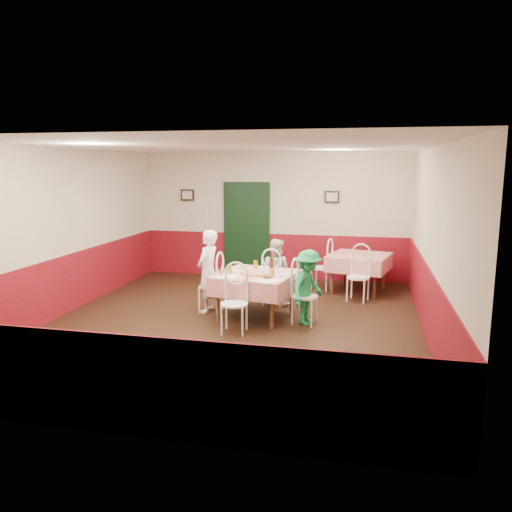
% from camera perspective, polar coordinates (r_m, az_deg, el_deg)
% --- Properties ---
extents(floor, '(7.00, 7.00, 0.00)m').
position_cam_1_polar(floor, '(8.14, -2.63, -7.72)').
color(floor, black).
rests_on(floor, ground).
extents(ceiling, '(7.00, 7.00, 0.00)m').
position_cam_1_polar(ceiling, '(7.75, -2.80, 12.37)').
color(ceiling, white).
rests_on(ceiling, back_wall).
extents(back_wall, '(6.00, 0.10, 2.80)m').
position_cam_1_polar(back_wall, '(11.22, 1.97, 4.58)').
color(back_wall, beige).
rests_on(back_wall, ground).
extents(front_wall, '(6.00, 0.10, 2.80)m').
position_cam_1_polar(front_wall, '(4.60, -14.18, -4.10)').
color(front_wall, beige).
rests_on(front_wall, ground).
extents(left_wall, '(0.10, 7.00, 2.80)m').
position_cam_1_polar(left_wall, '(9.08, -21.34, 2.52)').
color(left_wall, beige).
rests_on(left_wall, ground).
extents(right_wall, '(0.10, 7.00, 2.80)m').
position_cam_1_polar(right_wall, '(7.62, 19.63, 1.26)').
color(right_wall, beige).
rests_on(right_wall, ground).
extents(wainscot_back, '(6.00, 0.03, 1.00)m').
position_cam_1_polar(wainscot_back, '(11.33, 1.93, 0.04)').
color(wainscot_back, maroon).
rests_on(wainscot_back, ground).
extents(wainscot_front, '(6.00, 0.03, 1.00)m').
position_cam_1_polar(wainscot_front, '(4.91, -13.62, -14.28)').
color(wainscot_front, maroon).
rests_on(wainscot_front, ground).
extents(wainscot_left, '(0.03, 7.00, 1.00)m').
position_cam_1_polar(wainscot_left, '(9.22, -20.89, -3.03)').
color(wainscot_left, maroon).
rests_on(wainscot_left, ground).
extents(wainscot_right, '(0.03, 7.00, 1.00)m').
position_cam_1_polar(wainscot_right, '(7.80, 19.12, -5.28)').
color(wainscot_right, maroon).
rests_on(wainscot_right, ground).
extents(door, '(0.96, 0.06, 2.10)m').
position_cam_1_polar(door, '(11.33, -1.08, 2.86)').
color(door, black).
rests_on(door, ground).
extents(picture_left, '(0.32, 0.03, 0.26)m').
position_cam_1_polar(picture_left, '(11.66, -7.84, 6.93)').
color(picture_left, black).
rests_on(picture_left, back_wall).
extents(picture_right, '(0.32, 0.03, 0.26)m').
position_cam_1_polar(picture_right, '(10.97, 8.67, 6.70)').
color(picture_right, black).
rests_on(picture_right, back_wall).
extents(thermostat, '(0.10, 0.03, 0.10)m').
position_cam_1_polar(thermostat, '(11.65, -7.34, 5.21)').
color(thermostat, white).
rests_on(thermostat, back_wall).
extents(main_table, '(1.42, 1.42, 0.77)m').
position_cam_1_polar(main_table, '(8.36, 0.00, -4.56)').
color(main_table, red).
rests_on(main_table, ground).
extents(second_table, '(1.35, 1.35, 0.77)m').
position_cam_1_polar(second_table, '(10.29, 11.66, -1.94)').
color(second_table, red).
rests_on(second_table, ground).
extents(chair_left, '(0.44, 0.44, 0.90)m').
position_cam_1_polar(chair_left, '(8.70, -5.17, -3.50)').
color(chair_left, white).
rests_on(chair_left, ground).
extents(chair_right, '(0.48, 0.48, 0.90)m').
position_cam_1_polar(chair_right, '(8.06, 5.59, -4.63)').
color(chair_right, white).
rests_on(chair_right, ground).
extents(chair_far, '(0.47, 0.47, 0.90)m').
position_cam_1_polar(chair_far, '(9.10, 2.09, -2.83)').
color(chair_far, white).
rests_on(chair_far, ground).
extents(chair_near, '(0.44, 0.44, 0.90)m').
position_cam_1_polar(chair_near, '(7.59, -2.52, -5.52)').
color(chair_near, white).
rests_on(chair_near, ground).
extents(chair_second_a, '(0.51, 0.51, 0.90)m').
position_cam_1_polar(chair_second_a, '(10.30, 7.50, -1.36)').
color(chair_second_a, white).
rests_on(chair_second_a, ground).
extents(chair_second_b, '(0.51, 0.51, 0.90)m').
position_cam_1_polar(chair_second_b, '(9.54, 11.60, -2.44)').
color(chair_second_b, white).
rests_on(chair_second_b, ground).
extents(pizza, '(0.57, 0.57, 0.03)m').
position_cam_1_polar(pizza, '(8.22, 0.07, -1.93)').
color(pizza, '#B74723').
rests_on(pizza, main_table).
extents(plate_left, '(0.29, 0.29, 0.01)m').
position_cam_1_polar(plate_left, '(8.43, -2.55, -1.70)').
color(plate_left, white).
rests_on(plate_left, main_table).
extents(plate_right, '(0.29, 0.29, 0.01)m').
position_cam_1_polar(plate_right, '(8.12, 2.93, -2.17)').
color(plate_right, white).
rests_on(plate_right, main_table).
extents(plate_far, '(0.29, 0.29, 0.01)m').
position_cam_1_polar(plate_far, '(8.63, 1.17, -1.40)').
color(plate_far, white).
rests_on(plate_far, main_table).
extents(glass_a, '(0.09, 0.09, 0.15)m').
position_cam_1_polar(glass_a, '(8.21, -3.04, -1.55)').
color(glass_a, '#BF7219').
rests_on(glass_a, main_table).
extents(glass_b, '(0.08, 0.08, 0.13)m').
position_cam_1_polar(glass_b, '(7.93, 1.87, -2.04)').
color(glass_b, '#BF7219').
rests_on(glass_b, main_table).
extents(glass_c, '(0.08, 0.08, 0.13)m').
position_cam_1_polar(glass_c, '(8.65, -0.05, -0.97)').
color(glass_c, '#BF7219').
rests_on(glass_c, main_table).
extents(beer_bottle, '(0.07, 0.07, 0.23)m').
position_cam_1_polar(beer_bottle, '(8.58, 1.76, -0.74)').
color(beer_bottle, '#381C0A').
rests_on(beer_bottle, main_table).
extents(shaker_a, '(0.04, 0.04, 0.09)m').
position_cam_1_polar(shaker_a, '(8.08, -3.84, -1.96)').
color(shaker_a, silver).
rests_on(shaker_a, main_table).
extents(shaker_b, '(0.04, 0.04, 0.09)m').
position_cam_1_polar(shaker_b, '(7.98, -3.84, -2.13)').
color(shaker_b, silver).
rests_on(shaker_b, main_table).
extents(shaker_c, '(0.04, 0.04, 0.09)m').
position_cam_1_polar(shaker_c, '(8.14, -4.07, -1.87)').
color(shaker_c, '#B23319').
rests_on(shaker_c, main_table).
extents(menu_left, '(0.32, 0.41, 0.00)m').
position_cam_1_polar(menu_left, '(8.03, -3.26, -2.35)').
color(menu_left, white).
rests_on(menu_left, main_table).
extents(menu_right, '(0.43, 0.48, 0.00)m').
position_cam_1_polar(menu_right, '(7.77, 1.43, -2.77)').
color(menu_right, white).
rests_on(menu_right, main_table).
extents(wallet, '(0.12, 0.11, 0.02)m').
position_cam_1_polar(wallet, '(7.89, 1.26, -2.50)').
color(wallet, black).
rests_on(wallet, main_table).
extents(diner_left, '(0.44, 0.58, 1.44)m').
position_cam_1_polar(diner_left, '(8.66, -5.49, -1.75)').
color(diner_left, gray).
rests_on(diner_left, ground).
extents(diner_far, '(0.69, 0.60, 1.21)m').
position_cam_1_polar(diner_far, '(9.12, 2.21, -1.81)').
color(diner_far, gray).
rests_on(diner_far, ground).
extents(diner_right, '(0.71, 0.89, 1.21)m').
position_cam_1_polar(diner_right, '(8.00, 5.95, -3.58)').
color(diner_right, gray).
rests_on(diner_right, ground).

